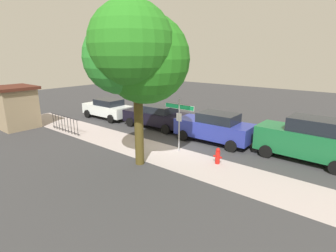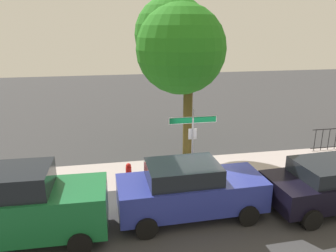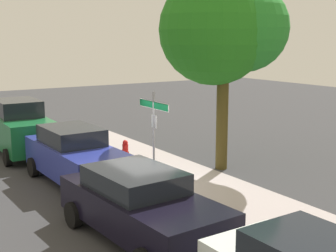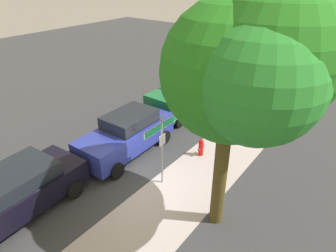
{
  "view_description": "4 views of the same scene",
  "coord_description": "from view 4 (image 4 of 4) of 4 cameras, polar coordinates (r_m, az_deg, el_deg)",
  "views": [
    {
      "loc": [
        -8.37,
        11.03,
        5.02
      ],
      "look_at": [
        -0.34,
        1.1,
        1.5
      ],
      "focal_mm": 28.0,
      "sensor_mm": 36.0,
      "label": 1
    },
    {
      "loc": [
        -3.59,
        -10.91,
        5.74
      ],
      "look_at": [
        -1.43,
        0.6,
        2.17
      ],
      "focal_mm": 35.13,
      "sensor_mm": 36.0,
      "label": 2
    },
    {
      "loc": [
        12.44,
        -7.36,
        4.53
      ],
      "look_at": [
        -0.44,
        0.9,
        1.68
      ],
      "focal_mm": 50.34,
      "sensor_mm": 36.0,
      "label": 3
    },
    {
      "loc": [
        6.29,
        5.83,
        7.14
      ],
      "look_at": [
        -1.2,
        0.16,
        2.04
      ],
      "focal_mm": 31.26,
      "sensor_mm": 36.0,
      "label": 4
    }
  ],
  "objects": [
    {
      "name": "street_sign",
      "position": [
        10.13,
        -1.2,
        -2.16
      ],
      "size": [
        1.81,
        0.07,
        2.83
      ],
      "color": "#9EA0A5",
      "rests_on": "ground_plane"
    },
    {
      "name": "fire_hydrant",
      "position": [
        12.59,
        6.46,
        -4.15
      ],
      "size": [
        0.42,
        0.22,
        0.78
      ],
      "color": "red",
      "rests_on": "ground_plane"
    },
    {
      "name": "ground_plane",
      "position": [
        11.16,
        -4.45,
        -11.37
      ],
      "size": [
        60.0,
        60.0,
        0.0
      ],
      "primitive_type": "plane",
      "color": "#38383A"
    },
    {
      "name": "sidewalk_strip",
      "position": [
        9.48,
        -6.61,
        -20.59
      ],
      "size": [
        24.0,
        2.6,
        0.0
      ],
      "primitive_type": "cube",
      "color": "#B2A5A4",
      "rests_on": "ground_plane"
    },
    {
      "name": "car_blue",
      "position": [
        12.57,
        -7.97,
        -1.51
      ],
      "size": [
        4.56,
        2.05,
        1.78
      ],
      "rotation": [
        0.0,
        0.0,
        0.02
      ],
      "color": "#273295",
      "rests_on": "ground_plane"
    },
    {
      "name": "shade_tree",
      "position": [
        7.47,
        15.89,
        10.76
      ],
      "size": [
        3.93,
        4.51,
        7.06
      ],
      "color": "#4D401B",
      "rests_on": "ground_plane"
    },
    {
      "name": "car_black",
      "position": [
        10.73,
        -27.81,
        -11.44
      ],
      "size": [
        4.73,
        2.35,
        1.6
      ],
      "rotation": [
        0.0,
        0.0,
        0.06
      ],
      "color": "black",
      "rests_on": "ground_plane"
    },
    {
      "name": "car_green",
      "position": [
        16.05,
        3.07,
        6.24
      ],
      "size": [
        4.51,
        2.05,
        2.15
      ],
      "rotation": [
        0.0,
        0.0,
        -0.02
      ],
      "color": "#186634",
      "rests_on": "ground_plane"
    }
  ]
}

